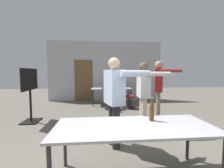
{
  "coord_description": "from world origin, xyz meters",
  "views": [
    {
      "loc": [
        -0.34,
        -1.5,
        1.43
      ],
      "look_at": [
        0.04,
        2.77,
        1.1
      ],
      "focal_mm": 24.0,
      "sensor_mm": 36.0,
      "label": 1
    }
  ],
  "objects_px": {
    "person_near_casual": "(159,84)",
    "office_chair_far_right": "(110,99)",
    "office_chair_near_pushed": "(127,97)",
    "beer_bottle": "(152,110)",
    "person_far_watching": "(144,89)",
    "drink_cup": "(116,87)",
    "person_right_polo": "(115,94)",
    "office_chair_mid_tucked": "(121,93)",
    "tv_screen": "(30,90)"
  },
  "relations": [
    {
      "from": "person_near_casual",
      "to": "office_chair_far_right",
      "type": "height_order",
      "value": "person_near_casual"
    },
    {
      "from": "office_chair_near_pushed",
      "to": "beer_bottle",
      "type": "bearing_deg",
      "value": 14.41
    },
    {
      "from": "person_far_watching",
      "to": "drink_cup",
      "type": "height_order",
      "value": "person_far_watching"
    },
    {
      "from": "person_far_watching",
      "to": "beer_bottle",
      "type": "height_order",
      "value": "person_far_watching"
    },
    {
      "from": "person_near_casual",
      "to": "office_chair_near_pushed",
      "type": "relative_size",
      "value": 1.9
    },
    {
      "from": "beer_bottle",
      "to": "office_chair_far_right",
      "type": "bearing_deg",
      "value": 95.52
    },
    {
      "from": "person_right_polo",
      "to": "office_chair_mid_tucked",
      "type": "distance_m",
      "value": 4.45
    },
    {
      "from": "person_near_casual",
      "to": "beer_bottle",
      "type": "xyz_separation_m",
      "value": [
        -1.02,
        -2.23,
        -0.2
      ]
    },
    {
      "from": "office_chair_near_pushed",
      "to": "drink_cup",
      "type": "height_order",
      "value": "office_chair_near_pushed"
    },
    {
      "from": "person_near_casual",
      "to": "office_chair_far_right",
      "type": "bearing_deg",
      "value": -116.04
    },
    {
      "from": "person_far_watching",
      "to": "office_chair_near_pushed",
      "type": "bearing_deg",
      "value": -179.8
    },
    {
      "from": "office_chair_near_pushed",
      "to": "drink_cup",
      "type": "bearing_deg",
      "value": -123.97
    },
    {
      "from": "person_right_polo",
      "to": "office_chair_far_right",
      "type": "xyz_separation_m",
      "value": [
        0.1,
        2.91,
        -0.61
      ]
    },
    {
      "from": "person_far_watching",
      "to": "office_chair_far_right",
      "type": "xyz_separation_m",
      "value": [
        -0.71,
        2.1,
        -0.6
      ]
    },
    {
      "from": "drink_cup",
      "to": "tv_screen",
      "type": "bearing_deg",
      "value": -144.06
    },
    {
      "from": "tv_screen",
      "to": "beer_bottle",
      "type": "bearing_deg",
      "value": -131.06
    },
    {
      "from": "person_near_casual",
      "to": "person_far_watching",
      "type": "distance_m",
      "value": 0.96
    },
    {
      "from": "drink_cup",
      "to": "office_chair_mid_tucked",
      "type": "bearing_deg",
      "value": 67.32
    },
    {
      "from": "tv_screen",
      "to": "office_chair_mid_tucked",
      "type": "relative_size",
      "value": 1.7
    },
    {
      "from": "office_chair_near_pushed",
      "to": "office_chair_far_right",
      "type": "height_order",
      "value": "office_chair_near_pushed"
    },
    {
      "from": "person_near_casual",
      "to": "office_chair_mid_tucked",
      "type": "distance_m",
      "value": 3.02
    },
    {
      "from": "person_far_watching",
      "to": "office_chair_near_pushed",
      "type": "relative_size",
      "value": 1.81
    },
    {
      "from": "person_right_polo",
      "to": "office_chair_near_pushed",
      "type": "distance_m",
      "value": 3.22
    },
    {
      "from": "tv_screen",
      "to": "drink_cup",
      "type": "distance_m",
      "value": 3.34
    },
    {
      "from": "person_far_watching",
      "to": "office_chair_far_right",
      "type": "relative_size",
      "value": 1.87
    },
    {
      "from": "person_right_polo",
      "to": "drink_cup",
      "type": "bearing_deg",
      "value": 156.95
    },
    {
      "from": "office_chair_far_right",
      "to": "person_far_watching",
      "type": "bearing_deg",
      "value": -5.62
    },
    {
      "from": "tv_screen",
      "to": "office_chair_far_right",
      "type": "height_order",
      "value": "tv_screen"
    },
    {
      "from": "office_chair_far_right",
      "to": "person_near_casual",
      "type": "bearing_deg",
      "value": 19.76
    },
    {
      "from": "office_chair_near_pushed",
      "to": "drink_cup",
      "type": "distance_m",
      "value": 0.74
    },
    {
      "from": "person_near_casual",
      "to": "office_chair_mid_tucked",
      "type": "xyz_separation_m",
      "value": [
        -0.74,
        2.85,
        -0.67
      ]
    },
    {
      "from": "tv_screen",
      "to": "office_chair_near_pushed",
      "type": "bearing_deg",
      "value": -65.18
    },
    {
      "from": "tv_screen",
      "to": "person_far_watching",
      "type": "relative_size",
      "value": 0.92
    },
    {
      "from": "office_chair_near_pushed",
      "to": "beer_bottle",
      "type": "xyz_separation_m",
      "value": [
        -0.36,
        -3.81,
        0.46
      ]
    },
    {
      "from": "tv_screen",
      "to": "office_chair_mid_tucked",
      "type": "bearing_deg",
      "value": -48.05
    },
    {
      "from": "beer_bottle",
      "to": "office_chair_near_pushed",
      "type": "bearing_deg",
      "value": 84.64
    },
    {
      "from": "tv_screen",
      "to": "office_chair_near_pushed",
      "type": "height_order",
      "value": "tv_screen"
    },
    {
      "from": "office_chair_near_pushed",
      "to": "person_far_watching",
      "type": "bearing_deg",
      "value": 19.78
    },
    {
      "from": "person_right_polo",
      "to": "person_far_watching",
      "type": "distance_m",
      "value": 1.15
    },
    {
      "from": "person_far_watching",
      "to": "drink_cup",
      "type": "relative_size",
      "value": 16.73
    },
    {
      "from": "tv_screen",
      "to": "drink_cup",
      "type": "height_order",
      "value": "tv_screen"
    },
    {
      "from": "person_near_casual",
      "to": "person_right_polo",
      "type": "bearing_deg",
      "value": -25.01
    },
    {
      "from": "tv_screen",
      "to": "person_near_casual",
      "type": "height_order",
      "value": "person_near_casual"
    },
    {
      "from": "office_chair_mid_tucked",
      "to": "office_chair_far_right",
      "type": "distance_m",
      "value": 1.57
    },
    {
      "from": "person_right_polo",
      "to": "beer_bottle",
      "type": "relative_size",
      "value": 5.07
    },
    {
      "from": "office_chair_near_pushed",
      "to": "office_chair_mid_tucked",
      "type": "bearing_deg",
      "value": -156.92
    },
    {
      "from": "person_near_casual",
      "to": "office_chair_mid_tucked",
      "type": "bearing_deg",
      "value": -145.54
    },
    {
      "from": "person_right_polo",
      "to": "office_chair_near_pushed",
      "type": "bearing_deg",
      "value": 148.82
    },
    {
      "from": "person_right_polo",
      "to": "office_chair_near_pushed",
      "type": "height_order",
      "value": "person_right_polo"
    },
    {
      "from": "drink_cup",
      "to": "person_right_polo",
      "type": "bearing_deg",
      "value": -96.79
    }
  ]
}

